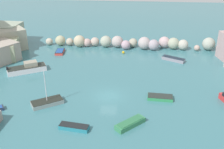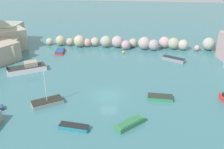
{
  "view_description": "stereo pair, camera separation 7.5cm",
  "coord_description": "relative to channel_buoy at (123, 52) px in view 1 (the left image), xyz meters",
  "views": [
    {
      "loc": [
        3.91,
        -35.34,
        20.01
      ],
      "look_at": [
        0.0,
        5.45,
        1.0
      ],
      "focal_mm": 43.92,
      "sensor_mm": 36.0,
      "label": 1
    },
    {
      "loc": [
        3.98,
        -35.33,
        20.01
      ],
      "look_at": [
        0.0,
        5.45,
        1.0
      ],
      "focal_mm": 43.92,
      "sensor_mm": 36.0,
      "label": 2
    }
  ],
  "objects": [
    {
      "name": "cove_water",
      "position": [
        -1.16,
        -18.16,
        -0.27
      ],
      "size": [
        160.0,
        160.0,
        0.0
      ],
      "primitive_type": "plane",
      "color": "#3C757D",
      "rests_on": "ground"
    },
    {
      "name": "moored_boat_0",
      "position": [
        -9.47,
        -21.34,
        0.07
      ],
      "size": [
        4.65,
        3.96,
        5.58
      ],
      "rotation": [
        0.0,
        0.0,
        0.58
      ],
      "color": "gray",
      "rests_on": "cove_water"
    },
    {
      "name": "moored_boat_2",
      "position": [
        2.32,
        -25.36,
        0.08
      ],
      "size": [
        3.83,
        3.83,
        0.72
      ],
      "rotation": [
        0.0,
        0.0,
        0.79
      ],
      "color": "#347D51",
      "rests_on": "cove_water"
    },
    {
      "name": "channel_buoy",
      "position": [
        0.0,
        0.0,
        0.0
      ],
      "size": [
        0.54,
        0.54,
        0.54
      ],
      "primitive_type": "sphere",
      "color": "gold",
      "rests_on": "cove_water"
    },
    {
      "name": "moored_boat_3",
      "position": [
        -13.25,
        -0.86,
        0.01
      ],
      "size": [
        1.89,
        3.43,
        0.53
      ],
      "rotation": [
        0.0,
        0.0,
        1.67
      ],
      "color": "#CC3E36",
      "rests_on": "cove_water"
    },
    {
      "name": "rock_breakwater",
      "position": [
        2.07,
        3.78,
        0.91
      ],
      "size": [
        38.52,
        4.22,
        2.71
      ],
      "color": "#BEB29E",
      "rests_on": "ground"
    },
    {
      "name": "moored_boat_7",
      "position": [
        -4.44,
        -26.69,
        0.02
      ],
      "size": [
        3.76,
        1.62,
        0.58
      ],
      "rotation": [
        0.0,
        0.0,
        3.0
      ],
      "color": "teal",
      "rests_on": "cove_water"
    },
    {
      "name": "moored_boat_4",
      "position": [
        9.93,
        -3.05,
        0.07
      ],
      "size": [
        4.47,
        3.19,
        0.69
      ],
      "rotation": [
        0.0,
        0.0,
        5.79
      ],
      "color": "gray",
      "rests_on": "cove_water"
    },
    {
      "name": "moored_boat_6",
      "position": [
        -16.44,
        -10.73,
        0.36
      ],
      "size": [
        6.84,
        5.27,
        1.77
      ],
      "rotation": [
        0.0,
        0.0,
        0.53
      ],
      "color": "white",
      "rests_on": "cove_water"
    },
    {
      "name": "moored_boat_1",
      "position": [
        6.41,
        -18.31,
        -0.01
      ],
      "size": [
        3.72,
        1.81,
        0.52
      ],
      "rotation": [
        0.0,
        0.0,
        6.22
      ],
      "color": "#2F8E53",
      "rests_on": "cove_water"
    }
  ]
}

